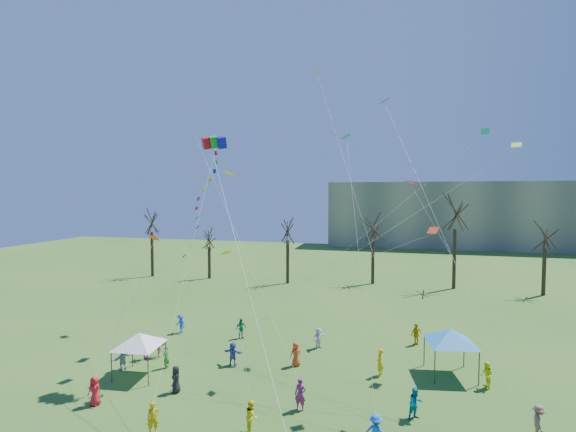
% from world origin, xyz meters
% --- Properties ---
extents(distant_building, '(60.00, 14.00, 15.00)m').
position_xyz_m(distant_building, '(22.00, 82.00, 7.50)').
color(distant_building, gray).
rests_on(distant_building, ground).
extents(bare_tree_row, '(69.92, 9.21, 12.08)m').
position_xyz_m(bare_tree_row, '(6.63, 36.07, 7.43)').
color(bare_tree_row, black).
rests_on(bare_tree_row, ground).
extents(big_box_kite, '(5.67, 7.49, 20.88)m').
position_xyz_m(big_box_kite, '(-6.53, 7.16, 11.46)').
color(big_box_kite, red).
rests_on(big_box_kite, ground).
extents(canopy_tent_white, '(3.90, 3.90, 2.93)m').
position_xyz_m(canopy_tent_white, '(-10.66, 5.52, 2.49)').
color(canopy_tent_white, '#3F3F44').
rests_on(canopy_tent_white, ground).
extents(canopy_tent_blue, '(4.20, 4.20, 3.18)m').
position_xyz_m(canopy_tent_blue, '(9.72, 10.71, 2.70)').
color(canopy_tent_blue, '#3F3F44').
rests_on(canopy_tent_blue, ground).
extents(festival_crowd, '(26.21, 16.83, 1.86)m').
position_xyz_m(festival_crowd, '(-1.20, 7.22, 0.85)').
color(festival_crowd, red).
rests_on(festival_crowd, ground).
extents(small_kites_aloft, '(27.41, 19.95, 33.00)m').
position_xyz_m(small_kites_aloft, '(0.52, 11.43, 13.90)').
color(small_kites_aloft, '#EC3E0C').
rests_on(small_kites_aloft, ground).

